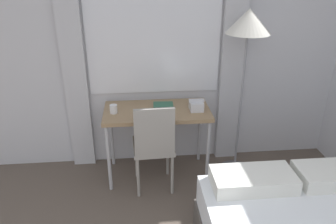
{
  "coord_description": "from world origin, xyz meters",
  "views": [
    {
      "loc": [
        -0.11,
        -0.36,
        2.14
      ],
      "look_at": [
        0.14,
        2.31,
        0.93
      ],
      "focal_mm": 35.0,
      "sensor_mm": 36.0,
      "label": 1
    }
  ],
  "objects": [
    {
      "name": "wall_back_with_window",
      "position": [
        0.01,
        3.07,
        1.35
      ],
      "size": [
        5.24,
        0.13,
        2.7
      ],
      "color": "silver",
      "rests_on": "ground_plane"
    },
    {
      "name": "desk",
      "position": [
        0.07,
        2.71,
        0.71
      ],
      "size": [
        1.09,
        0.56,
        0.78
      ],
      "color": "#937551",
      "rests_on": "ground_plane"
    },
    {
      "name": "desk_chair",
      "position": [
        0.01,
        2.44,
        0.55
      ],
      "size": [
        0.42,
        0.42,
        0.96
      ],
      "rotation": [
        0.0,
        0.0,
        0.04
      ],
      "color": "gray",
      "rests_on": "ground_plane"
    },
    {
      "name": "standing_lamp",
      "position": [
        0.94,
        2.69,
        1.54
      ],
      "size": [
        0.43,
        0.43,
        1.78
      ],
      "color": "#4C4C51",
      "rests_on": "ground_plane"
    },
    {
      "name": "telephone",
      "position": [
        0.47,
        2.67,
        0.83
      ],
      "size": [
        0.15,
        0.15,
        0.12
      ],
      "color": "silver",
      "rests_on": "desk"
    },
    {
      "name": "book",
      "position": [
        0.14,
        2.8,
        0.79
      ],
      "size": [
        0.21,
        0.16,
        0.02
      ],
      "rotation": [
        0.0,
        0.0,
        -0.04
      ],
      "color": "#33664C",
      "rests_on": "desk"
    },
    {
      "name": "mug",
      "position": [
        -0.37,
        2.67,
        0.82
      ],
      "size": [
        0.08,
        0.08,
        0.09
      ],
      "color": "white",
      "rests_on": "desk"
    }
  ]
}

